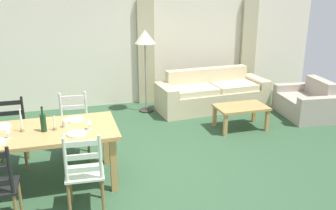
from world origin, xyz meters
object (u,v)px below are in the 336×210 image
Objects in this scene: dining_table at (39,137)px; standing_lamp at (145,42)px; wine_bottle at (43,122)px; coffee_table at (241,110)px; coffee_cup_primary at (65,124)px; wine_glass_near_right at (89,121)px; couch at (211,94)px; dining_chair_far_left at (11,133)px; dining_chair_far_right at (75,126)px; wine_glass_near_left at (7,130)px; armchair_upholstered at (308,103)px; dining_chair_near_right at (85,173)px.

dining_table is 1.16× the size of standing_lamp.
dining_table is at bearing 150.52° from wine_bottle.
wine_bottle is at bearing -161.34° from coffee_table.
coffee_cup_primary is 0.05× the size of standing_lamp.
wine_bottle is 1.96× the size of wine_glass_near_right.
coffee_cup_primary is at bearing -123.49° from standing_lamp.
dining_table is 0.82× the size of couch.
wine_bottle is at bearing -29.48° from dining_table.
dining_chair_far_left is 1.00m from wine_bottle.
dining_chair_far_right is 2.44m from standing_lamp.
wine_glass_near_left is at bearing -161.60° from coffee_table.
armchair_upholstered is at bearing 15.46° from coffee_cup_primary.
armchair_upholstered is at bearing 15.51° from wine_bottle.
wine_glass_near_left reaches higher than coffee_table.
dining_table is at bearing -128.10° from standing_lamp.
standing_lamp is (2.34, 1.72, 0.93)m from dining_chair_far_left.
wine_glass_near_left reaches higher than armchair_upholstered.
dining_table is 11.80× the size of wine_glass_near_left.
armchair_upholstered is (5.31, 0.56, -0.23)m from dining_chair_far_left.
coffee_cup_primary is at bearing -161.17° from coffee_table.
dining_chair_near_right is 3.35m from coffee_table.
wine_glass_near_left is 0.18× the size of coffee_table.
wine_glass_near_left is at bearing -130.71° from standing_lamp.
dining_chair_far_right reaches higher than couch.
coffee_table is at bearing 18.83° from coffee_cup_primary.
dining_chair_far_left is 5.96× the size of wine_glass_near_left.
wine_bottle reaches higher than coffee_table.
dining_table is 1.98× the size of dining_chair_near_right.
wine_glass_near_right is 0.34m from coffee_cup_primary.
armchair_upholstered is at bearing 7.08° from dining_chair_far_right.
armchair_upholstered reaches higher than coffee_table.
dining_chair_far_right is (0.87, 0.01, 0.00)m from dining_chair_far_left.
coffee_table is at bearing 23.69° from wine_glass_near_right.
couch is 1.42× the size of standing_lamp.
coffee_cup_primary is 0.07× the size of armchair_upholstered.
wine_bottle is 0.27m from coffee_cup_primary.
wine_bottle reaches higher than wine_glass_near_right.
standing_lamp is (1.85, 2.50, 0.54)m from wine_bottle.
couch is 1.22m from coffee_table.
coffee_table is at bearing 4.94° from dining_chair_far_left.
coffee_cup_primary is at bearing 16.38° from wine_glass_near_left.
wine_glass_near_left is at bearing -83.73° from dining_chair_far_left.
couch is 1.86× the size of armchair_upholstered.
wine_bottle is 3.99m from couch.
standing_lamp is at bearing 36.31° from dining_chair_far_left.
wine_glass_near_right is 0.07× the size of couch.
wine_glass_near_right is at bearing -9.93° from wine_bottle.
wine_bottle is 0.54m from wine_glass_near_right.
couch is at bearing 37.19° from coffee_cup_primary.
coffee_cup_primary is at bearing -43.29° from dining_chair_far_left.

